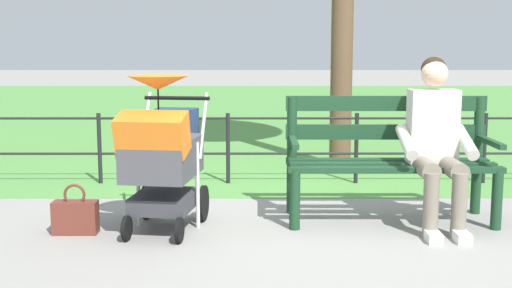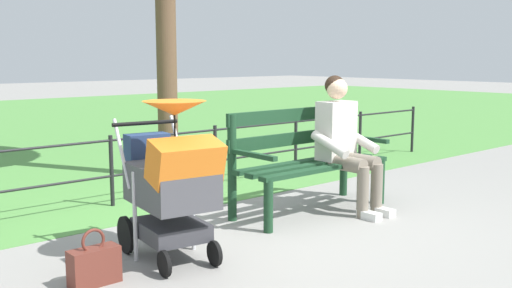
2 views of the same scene
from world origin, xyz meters
name	(u,v)px [view 2 (image 2 of 2)]	position (x,y,z in m)	size (l,w,h in m)	color
ground_plane	(259,226)	(0.00, 0.00, 0.00)	(60.00, 60.00, 0.00)	gray
park_bench	(305,156)	(-0.68, -0.12, 0.53)	(1.60, 0.61, 0.96)	#193D23
person_on_bench	(345,139)	(-0.98, 0.11, 0.68)	(0.53, 0.74, 1.28)	slate
stroller	(171,179)	(1.04, 0.24, 0.59)	(0.62, 0.94, 1.15)	black
handbag	(94,265)	(1.68, 0.30, 0.13)	(0.32, 0.14, 0.37)	brown
park_fence	(206,151)	(-0.50, -1.46, 0.43)	(8.87, 0.04, 0.70)	black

